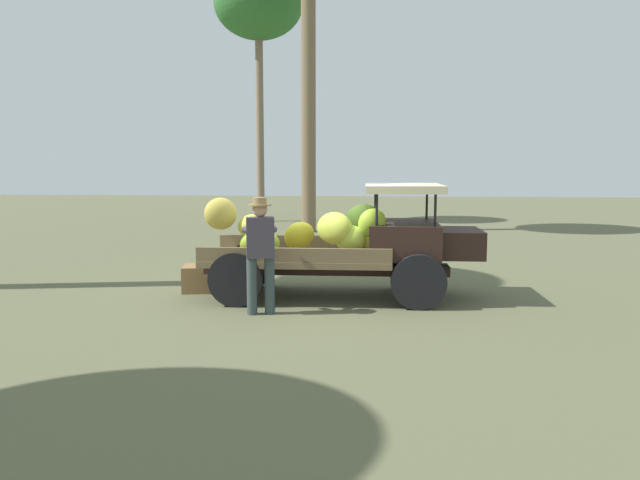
% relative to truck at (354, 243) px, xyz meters
% --- Properties ---
extents(ground_plane, '(60.00, 60.00, 0.00)m').
position_rel_truck_xyz_m(ground_plane, '(-0.66, 0.08, -0.92)').
color(ground_plane, '#5B5D3F').
extents(truck, '(4.51, 1.87, 1.86)m').
position_rel_truck_xyz_m(truck, '(0.00, 0.00, 0.00)').
color(truck, black).
rests_on(truck, ground).
extents(farmer, '(0.53, 0.49, 1.72)m').
position_rel_truck_xyz_m(farmer, '(-1.33, -1.19, 0.06)').
color(farmer, '#374344').
rests_on(farmer, ground).
extents(wooden_crate, '(0.57, 0.63, 0.45)m').
position_rel_truck_xyz_m(wooden_crate, '(-2.71, 0.32, -0.69)').
color(wooden_crate, olive).
rests_on(wooden_crate, ground).
extents(forest_tree_1, '(3.21, 3.21, 9.16)m').
position_rel_truck_xyz_m(forest_tree_1, '(-3.89, 12.89, 6.87)').
color(forest_tree_1, '#7F6A57').
rests_on(forest_tree_1, ground).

